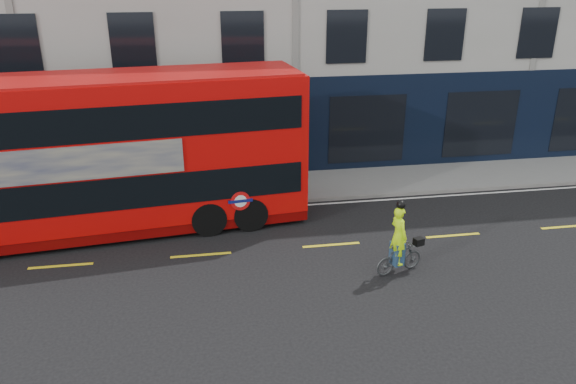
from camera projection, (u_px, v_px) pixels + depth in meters
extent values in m
plane|color=black|center=(344.00, 269.00, 15.99)|extent=(120.00, 120.00, 0.00)
cube|color=gray|center=(301.00, 185.00, 21.91)|extent=(60.00, 3.00, 0.12)
cube|color=slate|center=(309.00, 200.00, 20.54)|extent=(60.00, 0.12, 0.13)
cube|color=black|center=(295.00, 127.00, 22.54)|extent=(50.00, 0.08, 4.00)
cube|color=silver|center=(311.00, 205.00, 20.29)|extent=(58.00, 0.10, 0.01)
cube|color=red|center=(106.00, 150.00, 17.43)|extent=(12.58, 4.12, 4.44)
cube|color=#650404|center=(115.00, 219.00, 18.32)|extent=(12.58, 4.06, 0.34)
cube|color=black|center=(109.00, 179.00, 17.79)|extent=(12.10, 4.10, 1.01)
cube|color=black|center=(101.00, 113.00, 17.00)|extent=(12.10, 4.10, 1.01)
cube|color=#A70C0B|center=(96.00, 77.00, 16.59)|extent=(12.33, 3.98, 0.09)
cube|color=black|center=(297.00, 162.00, 19.34)|extent=(0.31, 2.52, 1.01)
cube|color=black|center=(297.00, 101.00, 18.54)|extent=(0.31, 2.52, 1.01)
cube|color=tan|center=(63.00, 165.00, 15.83)|extent=(6.70, 0.76, 1.01)
cylinder|color=red|center=(241.00, 201.00, 17.72)|extent=(0.63, 0.09, 0.63)
cylinder|color=white|center=(241.00, 201.00, 17.72)|extent=(0.40, 0.06, 0.40)
cube|color=#0C1459|center=(241.00, 201.00, 17.71)|extent=(0.78, 0.10, 0.10)
cylinder|color=black|center=(243.00, 199.00, 19.30)|extent=(1.42, 2.96, 1.12)
cylinder|color=black|center=(203.00, 204.00, 18.96)|extent=(1.42, 2.96, 1.12)
imported|color=#424647|center=(399.00, 258.00, 15.66)|extent=(1.55, 0.82, 0.90)
imported|color=#B1E80C|center=(398.00, 235.00, 15.35)|extent=(0.56, 0.70, 1.68)
cube|color=black|center=(419.00, 242.00, 15.77)|extent=(0.32, 0.28, 0.21)
cube|color=navy|center=(397.00, 253.00, 15.56)|extent=(0.38, 0.43, 0.67)
sphere|color=black|center=(401.00, 205.00, 15.01)|extent=(0.25, 0.25, 0.25)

